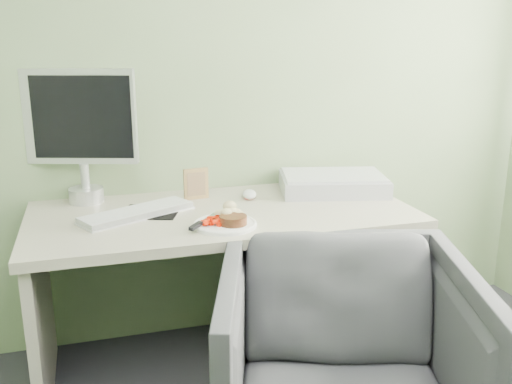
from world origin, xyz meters
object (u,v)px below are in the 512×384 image
object	(u,v)px
scanner	(333,184)
monitor	(81,128)
desk	(223,251)
plate	(225,225)
desk_chair	(345,370)

from	to	relation	value
scanner	monitor	world-z (taller)	monitor
desk	plate	world-z (taller)	plate
desk_chair	scanner	bearing A→B (deg)	87.02
desk	monitor	bearing A→B (deg)	150.14
plate	scanner	bearing A→B (deg)	29.94
desk	desk_chair	xyz separation A→B (m)	(0.24, -0.74, -0.17)
plate	desk_chair	distance (m)	0.70
desk	monitor	world-z (taller)	monitor
desk	desk_chair	size ratio (longest dim) A/B	1.92
plate	scanner	world-z (taller)	scanner
desk_chair	monitor	bearing A→B (deg)	144.19
scanner	desk_chair	bearing A→B (deg)	-97.06
plate	desk_chair	world-z (taller)	desk_chair
plate	monitor	xyz separation A→B (m)	(-0.51, 0.52, 0.32)
monitor	scanner	bearing A→B (deg)	8.79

